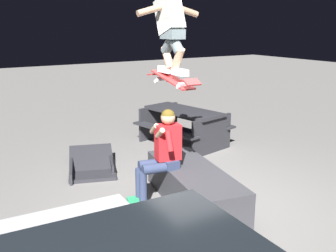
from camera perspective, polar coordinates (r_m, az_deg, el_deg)
The scene contains 7 objects.
ground_plane at distance 5.64m, azimuth 5.20°, elevation -11.36°, with size 40.00×40.00×0.00m, color slate.
ledge_box_main at distance 5.58m, azimuth 3.78°, elevation -8.76°, with size 1.99×0.71×0.51m, color #38383D.
person_sitting_on_ledge at distance 5.45m, azimuth -1.06°, elevation -3.72°, with size 0.60×0.78×1.34m.
skateboard at distance 5.09m, azimuth 0.65°, elevation 6.76°, with size 1.02×0.22×0.17m.
skater_airborne at distance 5.09m, azimuth 0.33°, elevation 14.52°, with size 0.62×0.89×1.12m.
kicker_ramp at distance 6.99m, azimuth -11.03°, elevation -5.75°, with size 1.38×1.11×0.38m.
picnic_table_back at distance 8.16m, azimuth 2.28°, elevation 0.68°, with size 1.94×1.66×0.75m.
Camera 1 is at (-4.03, 3.08, 2.47)m, focal length 41.92 mm.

